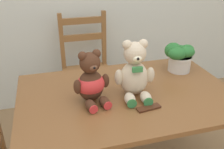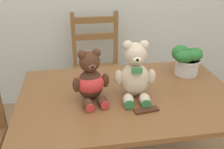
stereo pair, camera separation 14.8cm
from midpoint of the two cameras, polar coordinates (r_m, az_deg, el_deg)
The scene contains 6 objects.
dining_table at distance 1.64m, azimuth 6.24°, elevation -7.17°, with size 1.36×0.89×0.71m.
wooden_chair_behind at distance 2.44m, azimuth -1.63°, elevation 1.30°, with size 0.46×0.45×1.01m.
teddy_bear_left at distance 1.46m, azimuth -2.03°, elevation -1.45°, with size 0.22×0.25×0.32m.
teddy_bear_right at distance 1.50m, azimuth 8.13°, elevation 0.14°, with size 0.25×0.26×0.36m.
potted_plant at distance 1.89m, azimuth 18.95°, elevation 3.41°, with size 0.22×0.18×0.21m.
chocolate_bar at distance 1.44m, azimuth 10.79°, elevation -8.08°, with size 0.14×0.05×0.01m, color #472314.
Camera 2 is at (-0.32, -0.88, 1.52)m, focal length 40.00 mm.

